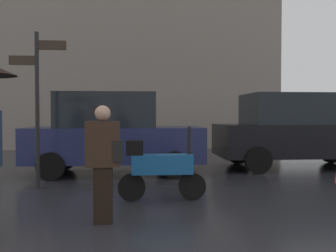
{
  "coord_description": "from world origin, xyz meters",
  "views": [
    {
      "loc": [
        0.84,
        -2.33,
        1.43
      ],
      "look_at": [
        1.47,
        5.0,
        1.21
      ],
      "focal_mm": 40.38,
      "sensor_mm": 36.0,
      "label": 1
    }
  ],
  "objects_px": {
    "parked_car_right": "(296,131)",
    "street_signpost": "(37,94)",
    "parked_scooter": "(159,167)",
    "pedestrian_with_bag": "(104,156)",
    "parked_car_left": "(113,134)"
  },
  "relations": [
    {
      "from": "parked_car_right",
      "to": "street_signpost",
      "type": "bearing_deg",
      "value": 37.2
    },
    {
      "from": "parked_scooter",
      "to": "parked_car_right",
      "type": "xyz_separation_m",
      "value": [
        3.92,
        3.56,
        0.45
      ]
    },
    {
      "from": "pedestrian_with_bag",
      "to": "parked_scooter",
      "type": "bearing_deg",
      "value": -110.33
    },
    {
      "from": "street_signpost",
      "to": "pedestrian_with_bag",
      "type": "bearing_deg",
      "value": -59.36
    },
    {
      "from": "pedestrian_with_bag",
      "to": "street_signpost",
      "type": "relative_size",
      "value": 0.51
    },
    {
      "from": "pedestrian_with_bag",
      "to": "parked_car_left",
      "type": "relative_size",
      "value": 0.37
    },
    {
      "from": "pedestrian_with_bag",
      "to": "parked_car_right",
      "type": "bearing_deg",
      "value": -122.06
    },
    {
      "from": "parked_scooter",
      "to": "parked_car_left",
      "type": "distance_m",
      "value": 3.1
    },
    {
      "from": "parked_scooter",
      "to": "parked_car_left",
      "type": "relative_size",
      "value": 0.35
    },
    {
      "from": "parked_car_left",
      "to": "parked_car_right",
      "type": "distance_m",
      "value": 4.91
    },
    {
      "from": "parked_scooter",
      "to": "street_signpost",
      "type": "bearing_deg",
      "value": 138.17
    },
    {
      "from": "pedestrian_with_bag",
      "to": "street_signpost",
      "type": "height_order",
      "value": "street_signpost"
    },
    {
      "from": "pedestrian_with_bag",
      "to": "parked_scooter",
      "type": "relative_size",
      "value": 1.05
    },
    {
      "from": "pedestrian_with_bag",
      "to": "street_signpost",
      "type": "bearing_deg",
      "value": -46.91
    },
    {
      "from": "parked_scooter",
      "to": "street_signpost",
      "type": "height_order",
      "value": "street_signpost"
    }
  ]
}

